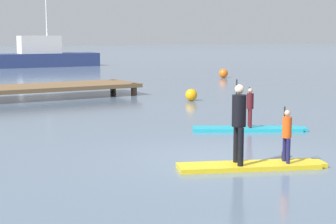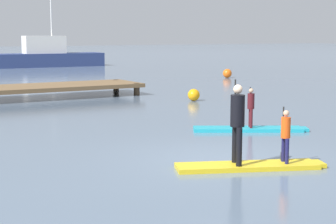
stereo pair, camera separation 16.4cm
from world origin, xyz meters
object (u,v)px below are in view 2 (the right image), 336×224
paddler_child_solo (251,105)px  mooring_buoy_near (227,73)px  mooring_buoy_mid (194,95)px  paddler_child_front (285,133)px  fishing_boat_white_large (48,56)px  paddler_adult (237,119)px  paddleboard_far (250,166)px  paddleboard_near (250,129)px

paddler_child_solo → mooring_buoy_near: 20.27m
mooring_buoy_near → mooring_buoy_mid: mooring_buoy_near is taller
mooring_buoy_mid → paddler_child_solo: bearing=-110.0°
paddler_child_front → fishing_boat_white_large: fishing_boat_white_large is taller
paddler_child_solo → paddler_adult: paddler_adult is taller
paddler_adult → paddleboard_far: bearing=-23.4°
paddler_adult → fishing_boat_white_large: bearing=77.4°
fishing_boat_white_large → mooring_buoy_near: fishing_boat_white_large is taller
paddleboard_near → paddleboard_far: size_ratio=1.01×
fishing_boat_white_large → mooring_buoy_mid: (-2.77, -27.79, -0.66)m
fishing_boat_white_large → mooring_buoy_mid: fishing_boat_white_large is taller
paddler_child_solo → fishing_boat_white_large: fishing_boat_white_large is taller
paddleboard_far → paddler_adult: bearing=156.6°
paddler_adult → paddler_child_front: 1.12m
paddleboard_far → paddler_child_front: bearing=-21.4°
paddler_adult → paddler_child_front: size_ratio=1.50×
mooring_buoy_near → paddleboard_near: bearing=-124.3°
paddler_child_solo → paddleboard_near: bearing=-147.9°
paddleboard_far → paddler_adult: (-0.28, 0.12, 1.03)m
paddler_child_solo → fishing_boat_white_large: size_ratio=0.13×
paddleboard_near → paddler_child_front: (-2.23, -3.99, 0.69)m
paddleboard_far → paddler_adult: paddler_adult is taller
paddleboard_far → paddler_adult: size_ratio=1.78×
paddleboard_near → mooring_buoy_mid: (2.61, 7.15, 0.21)m
paddleboard_near → paddler_child_front: bearing=-119.2°
paddler_child_solo → paddleboard_far: bearing=-128.5°
paddleboard_far → paddler_child_front: size_ratio=2.68×
fishing_boat_white_large → paddler_adult: bearing=-102.6°
paddleboard_far → mooring_buoy_mid: bearing=62.9°
paddleboard_near → paddleboard_far: (-2.94, -3.71, 0.00)m
paddler_child_solo → mooring_buoy_mid: (2.60, 7.14, -0.50)m
paddler_child_front → paddleboard_far: bearing=158.6°
paddleboard_near → mooring_buoy_near: bearing=55.7°
paddler_child_solo → paddler_adult: 4.85m
paddleboard_near → fishing_boat_white_large: size_ratio=0.34×
paddler_adult → mooring_buoy_mid: bearing=61.5°
fishing_boat_white_large → mooring_buoy_near: size_ratio=16.01×
paddleboard_near → fishing_boat_white_large: 35.35m
mooring_buoy_near → paddler_adult: bearing=-125.7°
paddler_adult → paddleboard_near: bearing=48.1°
paddler_child_front → paddler_adult: bearing=158.0°
mooring_buoy_mid → paddler_adult: bearing=-118.5°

